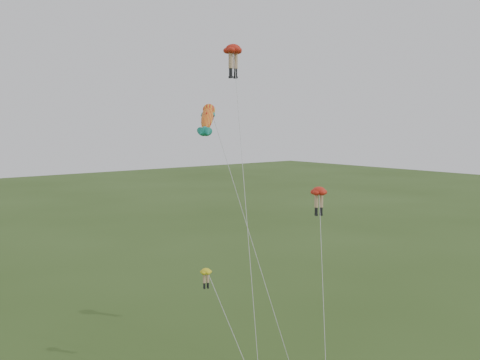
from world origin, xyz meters
TOP-DOWN VIEW (x-y plane):
  - legs_kite_red_high at (2.90, 8.19)m, footprint 6.23×10.23m
  - legs_kite_red_mid at (6.79, 2.89)m, footprint 6.34×6.78m
  - legs_kite_yellow at (-2.75, 3.63)m, footprint 1.01×6.63m
  - fish_kite at (-1.53, 5.41)m, footprint 3.39×8.20m

SIDE VIEW (x-z plane):
  - legs_kite_yellow at x=-2.75m, z-range 2.83..10.12m
  - legs_kite_red_mid at x=6.79m, z-range 5.30..17.35m
  - fish_kite at x=-1.53m, z-range 7.87..26.17m
  - legs_kite_red_high at x=2.90m, z-range 10.44..33.14m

